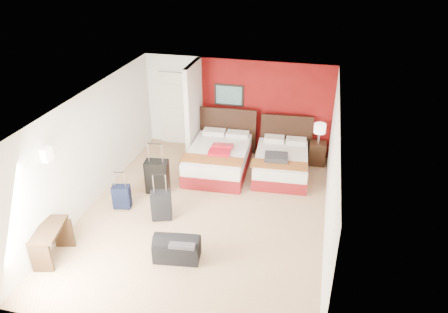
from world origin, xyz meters
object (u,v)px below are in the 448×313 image
(duffel_bag, at_px, (177,249))
(desk, at_px, (52,243))
(nightstand, at_px, (317,153))
(table_lamp, at_px, (319,134))
(bed_left, at_px, (218,160))
(suitcase_charcoal, at_px, (161,206))
(bed_right, at_px, (281,164))
(red_suitcase_open, at_px, (221,149))
(suitcase_black, at_px, (157,177))
(suitcase_navy, at_px, (122,198))

(duffel_bag, distance_m, desk, 2.25)
(nightstand, bearing_deg, table_lamp, 0.00)
(bed_left, xyz_separation_m, suitcase_charcoal, (-0.64, -2.25, -0.00))
(bed_left, height_order, bed_right, bed_left)
(nightstand, bearing_deg, bed_right, -139.25)
(red_suitcase_open, bearing_deg, suitcase_black, -140.52)
(suitcase_charcoal, xyz_separation_m, desk, (-1.47, -1.61, 0.04))
(table_lamp, bearing_deg, red_suitcase_open, -154.85)
(nightstand, distance_m, suitcase_navy, 5.03)
(red_suitcase_open, distance_m, nightstand, 2.55)
(red_suitcase_open, distance_m, suitcase_charcoal, 2.30)
(nightstand, relative_size, suitcase_navy, 1.13)
(suitcase_charcoal, bearing_deg, duffel_bag, -74.99)
(bed_right, height_order, desk, desk)
(bed_right, height_order, suitcase_charcoal, suitcase_charcoal)
(suitcase_charcoal, bearing_deg, desk, -150.63)
(table_lamp, xyz_separation_m, suitcase_black, (-3.49, -2.26, -0.46))
(desk, bearing_deg, red_suitcase_open, 46.68)
(red_suitcase_open, bearing_deg, duffel_bag, -95.74)
(suitcase_black, bearing_deg, table_lamp, 25.44)
(suitcase_black, bearing_deg, suitcase_navy, -130.65)
(bed_left, relative_size, red_suitcase_open, 2.89)
(bed_left, relative_size, suitcase_charcoal, 3.35)
(duffel_bag, bearing_deg, bed_right, 59.64)
(bed_right, distance_m, table_lamp, 1.28)
(table_lamp, xyz_separation_m, suitcase_charcoal, (-3.02, -3.22, -0.54))
(bed_left, xyz_separation_m, bed_right, (1.55, 0.18, -0.03))
(bed_right, distance_m, duffel_bag, 3.82)
(suitcase_navy, xyz_separation_m, desk, (-0.50, -1.79, 0.09))
(red_suitcase_open, distance_m, desk, 4.38)
(bed_left, distance_m, suitcase_charcoal, 2.34)
(duffel_bag, bearing_deg, table_lamp, 54.20)
(bed_right, relative_size, duffel_bag, 2.20)
(red_suitcase_open, distance_m, suitcase_black, 1.72)
(red_suitcase_open, xyz_separation_m, suitcase_black, (-1.21, -1.19, -0.27))
(suitcase_navy, bearing_deg, suitcase_charcoal, -21.57)
(bed_left, bearing_deg, suitcase_black, -133.15)
(red_suitcase_open, height_order, suitcase_charcoal, red_suitcase_open)
(bed_left, xyz_separation_m, duffel_bag, (0.07, -3.33, -0.10))
(bed_right, bearing_deg, suitcase_navy, -148.19)
(desk, bearing_deg, suitcase_black, 55.76)
(suitcase_charcoal, distance_m, duffel_bag, 1.30)
(suitcase_navy, bearing_deg, bed_right, 24.18)
(nightstand, distance_m, suitcase_charcoal, 4.42)
(suitcase_black, bearing_deg, desk, -118.90)
(bed_left, relative_size, nightstand, 3.52)
(suitcase_navy, height_order, duffel_bag, suitcase_navy)
(red_suitcase_open, relative_size, suitcase_charcoal, 1.16)
(bed_right, xyz_separation_m, suitcase_black, (-2.65, -1.47, 0.11))
(bed_left, bearing_deg, bed_right, 4.15)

